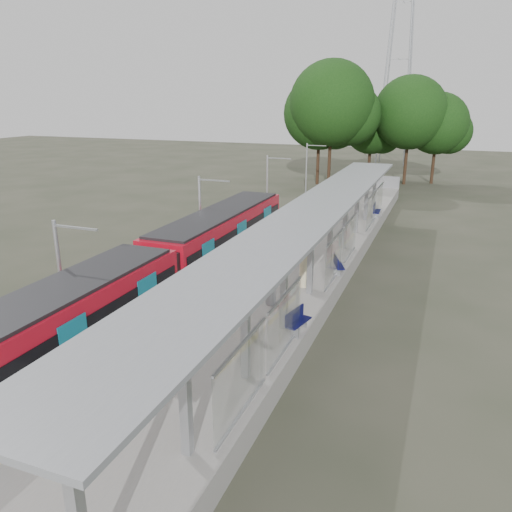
{
  "coord_description": "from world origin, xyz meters",
  "views": [
    {
      "loc": [
        7.57,
        -7.49,
        9.86
      ],
      "look_at": [
        -0.98,
        14.67,
        2.3
      ],
      "focal_mm": 35.0,
      "sensor_mm": 36.0,
      "label": 1
    }
  ],
  "objects": [
    {
      "name": "platform",
      "position": [
        0.0,
        20.0,
        0.5
      ],
      "size": [
        6.0,
        50.0,
        1.0
      ],
      "primitive_type": "cube",
      "color": "gray",
      "rests_on": "ground"
    },
    {
      "name": "trackbed",
      "position": [
        -4.5,
        20.0,
        0.12
      ],
      "size": [
        3.0,
        70.0,
        0.24
      ],
      "primitive_type": "cube",
      "color": "#59544C",
      "rests_on": "ground"
    },
    {
      "name": "tactile_strip",
      "position": [
        -2.55,
        20.0,
        1.01
      ],
      "size": [
        0.6,
        50.0,
        0.02
      ],
      "primitive_type": "cube",
      "color": "yellow",
      "rests_on": "platform"
    },
    {
      "name": "litter_bin",
      "position": [
        0.72,
        12.09,
        1.5
      ],
      "size": [
        0.64,
        0.64,
        1.0
      ],
      "primitive_type": "cylinder",
      "rotation": [
        0.0,
        0.0,
        0.39
      ],
      "color": "#9EA0A5",
      "rests_on": "platform"
    },
    {
      "name": "bench_near",
      "position": [
        2.62,
        9.81,
        1.5
      ],
      "size": [
        0.73,
        1.45,
        0.95
      ],
      "rotation": [
        0.0,
        0.0,
        -0.23
      ],
      "color": "#0E0F48",
      "rests_on": "platform"
    },
    {
      "name": "catenary_masts",
      "position": [
        -6.22,
        19.0,
        2.91
      ],
      "size": [
        2.08,
        48.16,
        5.4
      ],
      "color": "#9EA0A5",
      "rests_on": "ground"
    },
    {
      "name": "info_pillar_far",
      "position": [
        1.5,
        14.7,
        1.83
      ],
      "size": [
        0.43,
        0.43,
        1.91
      ],
      "rotation": [
        0.0,
        0.0,
        0.03
      ],
      "color": "beige",
      "rests_on": "platform"
    },
    {
      "name": "canopy",
      "position": [
        1.61,
        16.19,
        4.2
      ],
      "size": [
        3.27,
        38.0,
        3.66
      ],
      "color": "#9EA0A5",
      "rests_on": "platform"
    },
    {
      "name": "bench_far",
      "position": [
        2.61,
        31.12,
        1.56
      ],
      "size": [
        0.55,
        1.58,
        1.06
      ],
      "rotation": [
        0.0,
        0.0,
        0.05
      ],
      "color": "#0E0F48",
      "rests_on": "platform"
    },
    {
      "name": "info_pillar_near",
      "position": [
        0.84,
        8.86,
        1.7
      ],
      "size": [
        0.37,
        0.37,
        1.62
      ],
      "rotation": [
        0.0,
        0.0,
        -0.19
      ],
      "color": "beige",
      "rests_on": "platform"
    },
    {
      "name": "bench_mid",
      "position": [
        2.62,
        17.32,
        1.48
      ],
      "size": [
        0.88,
        1.37,
        0.9
      ],
      "rotation": [
        0.0,
        0.0,
        0.38
      ],
      "color": "#0E0F48",
      "rests_on": "platform"
    },
    {
      "name": "tree_cluster",
      "position": [
        -2.02,
        52.24,
        8.18
      ],
      "size": [
        20.36,
        14.91,
        13.97
      ],
      "color": "#382316",
      "rests_on": "ground"
    },
    {
      "name": "train",
      "position": [
        -4.5,
        10.95,
        2.05
      ],
      "size": [
        2.74,
        27.6,
        3.62
      ],
      "color": "black",
      "rests_on": "ground"
    },
    {
      "name": "end_fence",
      "position": [
        0.0,
        44.95,
        1.6
      ],
      "size": [
        6.0,
        0.1,
        1.2
      ],
      "primitive_type": "cube",
      "color": "#9EA0A5",
      "rests_on": "platform"
    },
    {
      "name": "pylon",
      "position": [
        -1.0,
        73.0,
        19.0
      ],
      "size": [
        8.0,
        4.0,
        38.0
      ],
      "primitive_type": null,
      "color": "#9EA0A5",
      "rests_on": "ground"
    }
  ]
}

